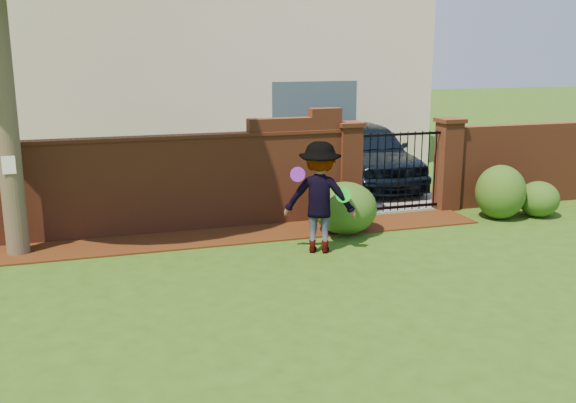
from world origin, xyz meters
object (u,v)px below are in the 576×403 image
object	(u,v)px
man	(319,198)
frisbee_purple	(298,174)
frisbee_green	(343,195)
car	(368,154)

from	to	relation	value
man	frisbee_purple	world-z (taller)	man
frisbee_green	car	bearing A→B (deg)	61.50
car	frisbee_purple	xyz separation A→B (m)	(-3.28, -4.56, 0.54)
car	man	world-z (taller)	man
car	man	bearing A→B (deg)	-119.36
frisbee_purple	frisbee_green	world-z (taller)	frisbee_purple
car	frisbee_green	xyz separation A→B (m)	(-2.57, -4.74, 0.20)
frisbee_purple	frisbee_green	xyz separation A→B (m)	(0.71, -0.18, -0.34)
car	frisbee_green	bearing A→B (deg)	-115.16
frisbee_purple	frisbee_green	bearing A→B (deg)	-14.03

